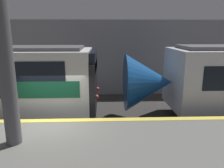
% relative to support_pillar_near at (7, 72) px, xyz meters
% --- Properties ---
extents(ground_plane, '(120.00, 120.00, 0.00)m').
position_rel_support_pillar_near_xyz_m(ground_plane, '(0.58, 1.70, -3.11)').
color(ground_plane, '#33302D').
extents(platform, '(40.00, 3.88, 1.09)m').
position_rel_support_pillar_near_xyz_m(platform, '(0.58, -0.24, -2.57)').
color(platform, slate).
rests_on(platform, ground).
extents(station_rear_barrier, '(50.00, 0.15, 4.91)m').
position_rel_support_pillar_near_xyz_m(station_rear_barrier, '(0.58, 8.64, -0.65)').
color(station_rear_barrier, gray).
rests_on(station_rear_barrier, ground).
extents(support_pillar_near, '(0.42, 0.42, 4.06)m').
position_rel_support_pillar_near_xyz_m(support_pillar_near, '(0.00, 0.00, 0.00)').
color(support_pillar_near, '#56565B').
rests_on(support_pillar_near, platform).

